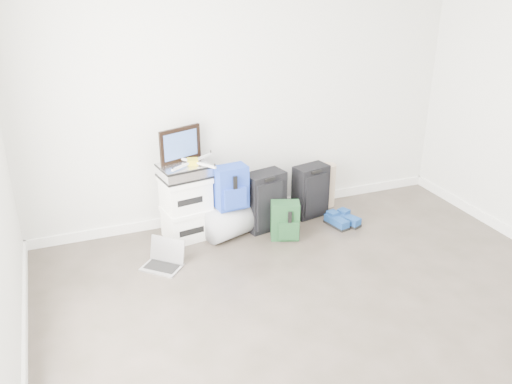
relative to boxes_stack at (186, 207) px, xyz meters
name	(u,v)px	position (x,y,z in m)	size (l,w,h in m)	color
ground	(372,359)	(0.74, -2.20, -0.32)	(5.00, 5.00, 0.00)	#342F26
room_envelope	(396,117)	(0.74, -2.18, 1.40)	(4.52, 5.02, 2.71)	silver
boxes_stack	(186,207)	(0.00, 0.00, 0.00)	(0.49, 0.42, 0.63)	white
briefcase	(184,171)	(0.00, 0.00, 0.38)	(0.45, 0.33, 0.13)	#B2B2B7
painting	(180,145)	(0.00, 0.10, 0.61)	(0.43, 0.18, 0.33)	black
drone	(193,162)	(0.08, -0.02, 0.47)	(0.48, 0.48, 0.05)	gold
duffel_bag	(231,221)	(0.41, -0.14, -0.16)	(0.32, 0.32, 0.52)	gray
blue_backpack	(232,188)	(0.41, -0.17, 0.21)	(0.32, 0.25, 0.42)	#17389A
large_suitcase	(265,201)	(0.78, -0.11, -0.02)	(0.43, 0.32, 0.61)	black
green_backpack	(285,221)	(0.89, -0.38, -0.13)	(0.31, 0.28, 0.38)	#123318
carry_on	(311,191)	(1.35, 0.00, -0.04)	(0.39, 0.30, 0.56)	black
shoes	(342,221)	(1.55, -0.34, -0.27)	(0.32, 0.31, 0.10)	black
rolled_rug	(328,185)	(1.64, 0.15, -0.08)	(0.16, 0.16, 0.49)	tan
laptop	(164,260)	(-0.34, -0.46, -0.26)	(0.41, 0.41, 0.24)	#B5B4B9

